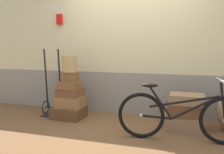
% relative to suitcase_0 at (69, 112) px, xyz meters
% --- Properties ---
extents(ground, '(9.64, 5.20, 0.06)m').
position_rel_suitcase_0_xyz_m(ground, '(1.05, -0.22, -0.13)').
color(ground, brown).
extents(station_building, '(7.64, 0.74, 2.94)m').
position_rel_suitcase_0_xyz_m(station_building, '(1.05, 0.63, 1.37)').
color(station_building, gray).
rests_on(station_building, ground).
extents(suitcase_0, '(0.56, 0.49, 0.20)m').
position_rel_suitcase_0_xyz_m(suitcase_0, '(0.00, 0.00, 0.00)').
color(suitcase_0, brown).
rests_on(suitcase_0, ground).
extents(suitcase_1, '(0.49, 0.41, 0.20)m').
position_rel_suitcase_0_xyz_m(suitcase_1, '(0.03, 0.01, 0.20)').
color(suitcase_1, olive).
rests_on(suitcase_1, suitcase_0).
extents(suitcase_2, '(0.45, 0.37, 0.14)m').
position_rel_suitcase_0_xyz_m(suitcase_2, '(0.03, -0.00, 0.37)').
color(suitcase_2, brown).
rests_on(suitcase_2, suitcase_1).
extents(suitcase_3, '(0.40, 0.32, 0.12)m').
position_rel_suitcase_0_xyz_m(suitcase_3, '(0.03, -0.04, 0.50)').
color(suitcase_3, brown).
rests_on(suitcase_3, suitcase_2).
extents(suitcase_4, '(0.27, 0.21, 0.17)m').
position_rel_suitcase_0_xyz_m(suitcase_4, '(0.04, -0.00, 0.65)').
color(suitcase_4, brown).
rests_on(suitcase_4, suitcase_3).
extents(suitcase_5, '(0.56, 0.41, 0.21)m').
position_rel_suitcase_0_xyz_m(suitcase_5, '(1.97, -0.02, 0.00)').
color(suitcase_5, '#937051').
rests_on(suitcase_5, ground).
extents(suitcase_6, '(0.53, 0.41, 0.20)m').
position_rel_suitcase_0_xyz_m(suitcase_6, '(1.97, -0.02, 0.21)').
color(suitcase_6, brown).
rests_on(suitcase_6, suitcase_5).
extents(suitcase_7, '(0.52, 0.38, 0.15)m').
position_rel_suitcase_0_xyz_m(suitcase_7, '(2.02, -0.02, 0.38)').
color(suitcase_7, '#9E754C').
rests_on(suitcase_7, suitcase_6).
extents(wicker_basket, '(0.26, 0.26, 0.30)m').
position_rel_suitcase_0_xyz_m(wicker_basket, '(0.03, -0.01, 0.89)').
color(wicker_basket, tan).
rests_on(wicker_basket, suitcase_4).
extents(luggage_trolley, '(0.37, 0.35, 1.24)m').
position_rel_suitcase_0_xyz_m(luggage_trolley, '(-0.38, 0.09, 0.21)').
color(luggage_trolley, black).
rests_on(luggage_trolley, ground).
extents(bicycle, '(1.73, 0.46, 0.86)m').
position_rel_suitcase_0_xyz_m(bicycle, '(1.93, -0.51, 0.25)').
color(bicycle, black).
rests_on(bicycle, ground).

